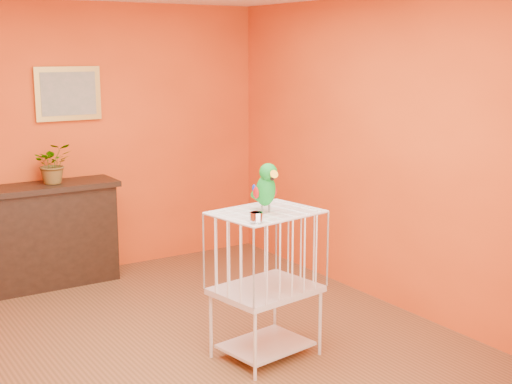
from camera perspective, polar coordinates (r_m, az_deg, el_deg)
ground at (r=5.30m, az=-6.17°, el=-12.72°), size 4.50×4.50×0.00m
room_shell at (r=4.88m, az=-6.56°, el=4.53°), size 4.50×4.50×4.50m
console_cabinet at (r=6.84m, az=-16.29°, el=-3.32°), size 1.28×0.46×0.95m
potted_plant at (r=6.71m, az=-15.82°, el=1.85°), size 0.39×0.42×0.29m
framed_picture at (r=6.92m, az=-14.80°, el=7.62°), size 0.62×0.04×0.50m
birdcage at (r=5.04m, az=0.79°, el=-7.25°), size 0.76×0.63×1.06m
feed_cup at (r=4.59m, az=0.03°, el=-2.02°), size 0.09×0.09×0.06m
parrot at (r=4.85m, az=0.79°, el=0.41°), size 0.17×0.31×0.35m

